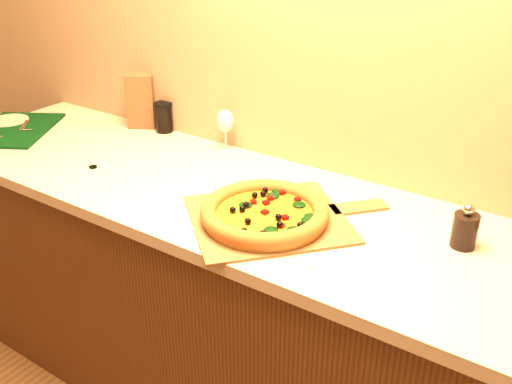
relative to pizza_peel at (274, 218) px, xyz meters
The scene contains 11 objects.
cabinet 0.48m from the pizza_peel, 96.88° to the left, with size 2.80×0.65×0.86m, color #41250E.
countertop 0.07m from the pizza_peel, 96.88° to the left, with size 2.84×0.68×0.04m, color #BEB195.
pizza_peel is the anchor object (origin of this frame).
pizza 0.05m from the pizza_peel, 109.45° to the right, with size 0.37×0.37×0.05m.
cutting_board 1.28m from the pizza_peel, behind, with size 0.44×0.48×0.03m.
bottle_cap 0.73m from the pizza_peel, behind, with size 0.03×0.03×0.01m, color black.
pepper_grinder 0.53m from the pizza_peel, 17.80° to the left, with size 0.07×0.07×0.13m.
wine_glass 0.56m from the pizza_peel, 141.60° to the left, with size 0.07×0.07×0.16m.
paper_bag 0.96m from the pizza_peel, 157.24° to the left, with size 0.11×0.09×0.22m, color brown.
dark_jar 0.85m from the pizza_peel, 154.19° to the left, with size 0.07×0.07×0.12m.
side_plate 1.38m from the pizza_peel, behind, with size 0.16×0.16×0.02m, color beige.
Camera 1 is at (0.78, 0.11, 1.72)m, focal length 40.00 mm.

